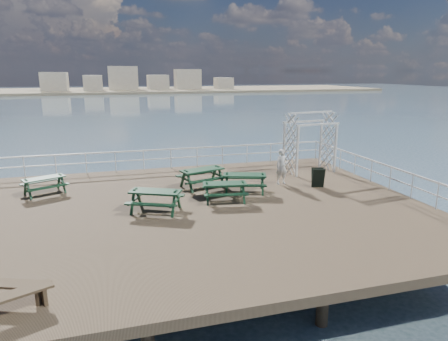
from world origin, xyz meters
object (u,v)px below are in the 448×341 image
picnic_table_b (202,174)px  picnic_table_c (225,188)px  picnic_table_e (245,179)px  trellis_arbor (310,145)px  flat_bench_far (13,299)px  picnic_table_a (44,182)px  picnic_table_d (155,196)px  person (282,167)px  flat_bench_near (15,287)px

picnic_table_b → picnic_table_c: 2.28m
picnic_table_c → picnic_table_e: size_ratio=0.88×
picnic_table_b → picnic_table_e: size_ratio=1.05×
trellis_arbor → picnic_table_e: bearing=-157.5°
flat_bench_far → trellis_arbor: trellis_arbor is taller
picnic_table_a → picnic_table_d: 5.68m
picnic_table_c → person: (3.29, 1.73, 0.28)m
picnic_table_c → person: 3.72m
picnic_table_b → flat_bench_near: (-6.26, -8.02, -0.27)m
trellis_arbor → picnic_table_b: bearing=-175.2°
picnic_table_d → flat_bench_near: bearing=-100.9°
picnic_table_e → picnic_table_d: bearing=-141.9°
picnic_table_e → flat_bench_far: picnic_table_e is taller
trellis_arbor → picnic_table_c: bearing=-155.2°
picnic_table_e → picnic_table_b: bearing=160.7°
picnic_table_a → picnic_table_b: size_ratio=0.90×
flat_bench_far → trellis_arbor: 15.77m
picnic_table_b → flat_bench_far: bearing=-142.9°
picnic_table_b → person: (3.73, -0.50, 0.22)m
picnic_table_a → picnic_table_c: size_ratio=1.06×
picnic_table_e → picnic_table_a: bearing=-175.7°
picnic_table_a → flat_bench_near: bearing=-111.2°
picnic_table_d → flat_bench_far: bearing=-97.9°
picnic_table_c → flat_bench_near: bearing=-129.7°
flat_bench_far → picnic_table_b: bearing=30.3°
picnic_table_e → trellis_arbor: trellis_arbor is taller
flat_bench_far → trellis_arbor: (12.28, 9.83, 1.05)m
picnic_table_c → picnic_table_d: (-2.88, -0.49, 0.04)m
picnic_table_d → person: bearing=44.8°
flat_bench_near → flat_bench_far: flat_bench_far is taller
picnic_table_a → trellis_arbor: 12.96m
picnic_table_a → picnic_table_c: picnic_table_c is taller
person → flat_bench_near: bearing=-146.9°
picnic_table_b → picnic_table_e: (1.63, -1.25, -0.03)m
picnic_table_d → picnic_table_a: bearing=165.9°
picnic_table_c → flat_bench_far: (-6.64, -6.31, -0.19)m
person → picnic_table_a: bearing=168.8°
flat_bench_far → person: person is taller
picnic_table_c → person: bearing=37.2°
picnic_table_c → picnic_table_e: (1.19, 0.98, 0.03)m
flat_bench_near → trellis_arbor: bearing=57.7°
flat_bench_near → picnic_table_c: bearing=61.5°
flat_bench_near → flat_bench_far: (0.06, -0.53, 0.01)m
picnic_table_e → flat_bench_near: (-7.89, -6.77, -0.24)m
picnic_table_c → picnic_table_d: 2.92m
picnic_table_a → picnic_table_b: (6.84, -0.85, 0.09)m
flat_bench_near → picnic_table_a: bearing=114.5°
picnic_table_b → picnic_table_e: picnic_table_b is taller
picnic_table_a → trellis_arbor: size_ratio=0.67×
trellis_arbor → flat_bench_far: bearing=-148.5°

